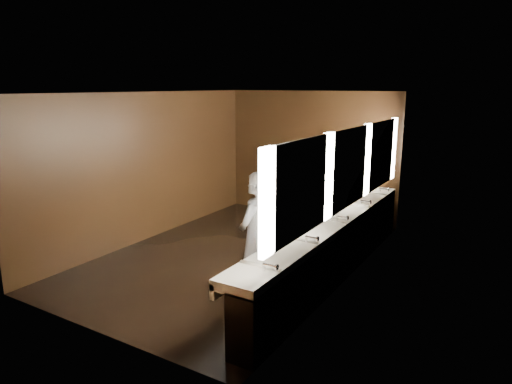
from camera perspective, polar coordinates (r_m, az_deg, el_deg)
floor at (r=8.09m, az=-2.43°, el=-7.93°), size 6.00×6.00×0.00m
ceiling at (r=7.55m, az=-2.65°, el=12.32°), size 4.00×6.00×0.02m
wall_back at (r=10.29m, az=6.79°, el=4.64°), size 4.00×0.02×2.80m
wall_front at (r=5.53m, az=-20.05°, el=-3.52°), size 4.00×0.02×2.80m
wall_left at (r=8.94m, az=-13.28°, el=3.10°), size 0.02×6.00×2.80m
wall_right at (r=6.82m, az=11.61°, el=0.09°), size 0.02×6.00×2.80m
sink_counter at (r=7.14m, az=9.70°, el=-6.80°), size 0.55×5.40×1.01m
mirror_band at (r=6.75m, az=11.58°, el=3.00°), size 0.06×5.03×1.15m
person at (r=6.23m, az=-0.01°, el=-5.63°), size 0.45×0.67×1.80m
trash_bin at (r=5.54m, az=-1.16°, el=-15.11°), size 0.46×0.46×0.57m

